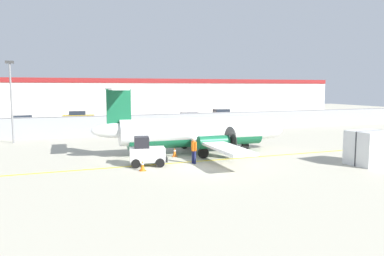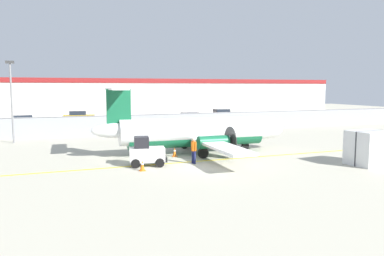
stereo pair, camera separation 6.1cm
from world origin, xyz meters
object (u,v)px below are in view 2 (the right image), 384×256
at_px(parked_car_3, 191,118).
at_px(apron_light_pole, 11,95).
at_px(parked_car_0, 23,122).
at_px(baggage_tug, 146,153).
at_px(traffic_cone_near_right, 205,149).
at_px(traffic_cone_near_left, 175,152).
at_px(parked_car_4, 222,114).
at_px(ground_crew_worker, 194,149).
at_px(cargo_container, 369,148).
at_px(parked_car_1, 79,117).
at_px(traffic_cone_far_left, 142,166).
at_px(commuter_airplane, 200,132).
at_px(parked_car_2, 121,119).

bearing_deg(parked_car_3, apron_light_pole, -148.88).
bearing_deg(parked_car_0, baggage_tug, -78.12).
relative_size(traffic_cone_near_right, apron_light_pole, 0.09).
bearing_deg(traffic_cone_near_left, parked_car_4, 58.25).
relative_size(ground_crew_worker, cargo_container, 0.66).
height_order(parked_car_1, apron_light_pole, apron_light_pole).
bearing_deg(traffic_cone_far_left, ground_crew_worker, 13.33).
xyz_separation_m(parked_car_0, parked_car_4, (27.34, 2.93, 0.00)).
bearing_deg(commuter_airplane, parked_car_3, 73.33).
distance_m(traffic_cone_near_left, parked_car_1, 29.29).
bearing_deg(commuter_airplane, traffic_cone_near_right, -48.60).
height_order(traffic_cone_near_left, parked_car_2, parked_car_2).
height_order(traffic_cone_near_left, traffic_cone_near_right, same).
xyz_separation_m(traffic_cone_near_right, parked_car_2, (-2.32, 22.70, 0.58)).
height_order(parked_car_1, parked_car_3, same).
relative_size(ground_crew_worker, traffic_cone_near_right, 2.66).
xyz_separation_m(cargo_container, parked_car_0, (-22.17, 29.98, -0.21)).
distance_m(baggage_tug, parked_car_2, 25.80).
bearing_deg(parked_car_1, traffic_cone_near_left, -73.51).
relative_size(commuter_airplane, cargo_container, 6.21).
bearing_deg(parked_car_3, traffic_cone_near_right, -101.00).
bearing_deg(cargo_container, apron_light_pole, 134.80).
distance_m(traffic_cone_far_left, parked_car_0, 27.83).
bearing_deg(parked_car_0, traffic_cone_far_left, -80.10).
height_order(traffic_cone_near_right, parked_car_0, parked_car_0).
distance_m(parked_car_3, parked_car_4, 8.76).
distance_m(parked_car_1, parked_car_3, 15.92).
relative_size(traffic_cone_near_right, parked_car_0, 0.15).
distance_m(cargo_container, apron_light_pole, 29.03).
xyz_separation_m(parked_car_4, apron_light_pole, (-27.41, -14.54, 3.41)).
distance_m(cargo_container, parked_car_3, 27.76).
xyz_separation_m(parked_car_2, apron_light_pole, (-11.71, -11.94, 3.41)).
bearing_deg(apron_light_pole, parked_car_2, 45.55).
relative_size(baggage_tug, traffic_cone_far_left, 3.89).
xyz_separation_m(parked_car_1, parked_car_4, (20.60, -3.12, 0.00)).
height_order(parked_car_2, parked_car_3, same).
distance_m(commuter_airplane, traffic_cone_far_left, 7.30).
bearing_deg(parked_car_1, ground_crew_worker, -73.67).
bearing_deg(traffic_cone_near_left, parked_car_1, 99.11).
xyz_separation_m(cargo_container, traffic_cone_near_left, (-10.79, 7.13, -0.79)).
bearing_deg(parked_car_3, cargo_container, -79.62).
bearing_deg(parked_car_1, parked_car_2, -42.05).
bearing_deg(traffic_cone_near_left, parked_car_2, 89.34).
distance_m(cargo_container, parked_car_0, 37.29).
height_order(cargo_container, parked_car_2, cargo_container).
bearing_deg(parked_car_4, parked_car_2, -170.06).
relative_size(baggage_tug, traffic_cone_near_right, 3.89).
distance_m(traffic_cone_near_left, traffic_cone_far_left, 4.95).
height_order(parked_car_0, parked_car_2, same).
bearing_deg(parked_car_2, traffic_cone_near_right, -85.99).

